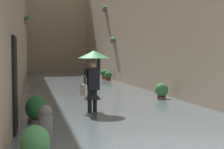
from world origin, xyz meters
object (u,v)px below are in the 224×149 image
at_px(potted_plant_far_left, 161,92).
at_px(potted_plant_far_right, 35,149).
at_px(potted_plant_mid_right, 36,111).
at_px(potted_plant_near_left, 108,76).
at_px(potted_plant_mid_left, 105,74).
at_px(person_wading, 93,71).
at_px(mooring_bollard, 46,126).

distance_m(potted_plant_far_left, potted_plant_far_right, 8.22).
height_order(potted_plant_mid_right, potted_plant_near_left, potted_plant_mid_right).
height_order(potted_plant_far_left, potted_plant_mid_left, potted_plant_mid_left).
relative_size(person_wading, potted_plant_near_left, 2.66).
bearing_deg(potted_plant_mid_right, person_wading, -144.51).
relative_size(potted_plant_far_right, potted_plant_mid_left, 0.99).
xyz_separation_m(potted_plant_far_left, potted_plant_far_right, (4.68, 6.77, -0.01)).
distance_m(potted_plant_near_left, potted_plant_far_right, 17.12).
relative_size(potted_plant_far_left, potted_plant_mid_left, 0.96).
xyz_separation_m(potted_plant_far_right, potted_plant_mid_left, (-4.93, -18.00, 0.05)).
distance_m(potted_plant_near_left, potted_plant_mid_left, 1.58).
relative_size(person_wading, potted_plant_far_left, 2.62).
bearing_deg(potted_plant_far_left, person_wading, 37.58).
distance_m(person_wading, potted_plant_mid_left, 13.98).
bearing_deg(potted_plant_mid_right, potted_plant_far_right, 89.14).
relative_size(potted_plant_near_left, potted_plant_far_right, 0.95).
xyz_separation_m(potted_plant_far_left, potted_plant_near_left, (-0.16, -9.66, 0.00)).
bearing_deg(person_wading, potted_plant_mid_right, 35.49).
distance_m(potted_plant_far_left, potted_plant_mid_left, 11.23).
distance_m(potted_plant_far_right, mooring_bollard, 1.71).
relative_size(potted_plant_mid_left, mooring_bollard, 0.96).
bearing_deg(mooring_bollard, potted_plant_far_left, -131.36).
xyz_separation_m(potted_plant_mid_right, potted_plant_far_left, (-4.63, -3.47, -0.01)).
relative_size(person_wading, potted_plant_mid_left, 2.50).
xyz_separation_m(potted_plant_mid_right, mooring_bollard, (-0.16, 1.60, -0.04)).
xyz_separation_m(potted_plant_mid_right, potted_plant_mid_left, (-4.88, -14.70, 0.03)).
distance_m(potted_plant_near_left, mooring_bollard, 15.43).
distance_m(potted_plant_mid_left, mooring_bollard, 16.97).
relative_size(potted_plant_mid_right, potted_plant_mid_left, 1.02).
bearing_deg(potted_plant_mid_right, potted_plant_mid_left, -108.37).
height_order(person_wading, mooring_bollard, person_wading).
bearing_deg(potted_plant_mid_left, potted_plant_mid_right, 71.63).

